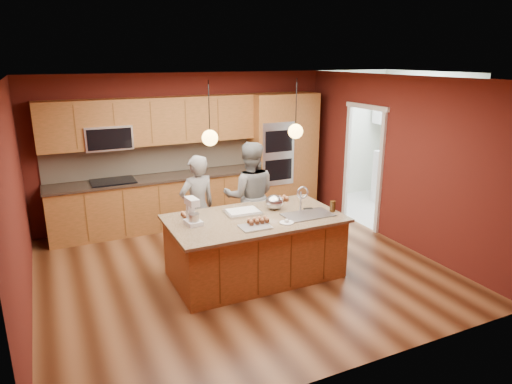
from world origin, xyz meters
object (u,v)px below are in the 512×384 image
person_left (198,208)px  mixing_bowl (274,202)px  island (256,246)px  person_right (250,196)px  stand_mixer (193,213)px

person_left → mixing_bowl: size_ratio=6.26×
island → person_right: person_right is taller
stand_mixer → mixing_bowl: (1.24, 0.09, -0.05)m
stand_mixer → mixing_bowl: 1.25m
island → person_right: size_ratio=1.36×
person_right → stand_mixer: person_right is taller
stand_mixer → person_left: bearing=62.1°
person_left → person_right: person_right is taller
person_right → mixing_bowl: (0.06, -0.72, 0.10)m
person_left → stand_mixer: (-0.33, -0.81, 0.22)m
island → mixing_bowl: 0.68m
person_right → stand_mixer: (-1.19, -0.81, 0.15)m
stand_mixer → mixing_bowl: size_ratio=1.39×
island → mixing_bowl: island is taller
person_left → stand_mixer: 0.90m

